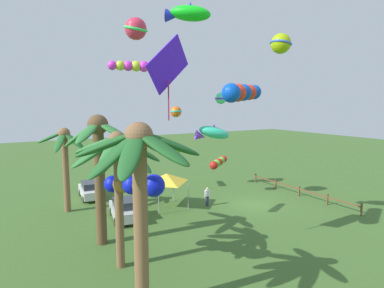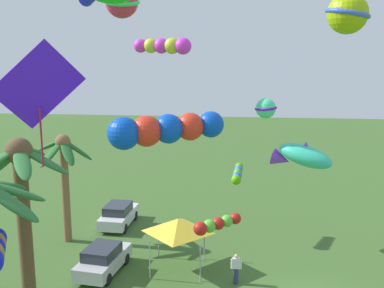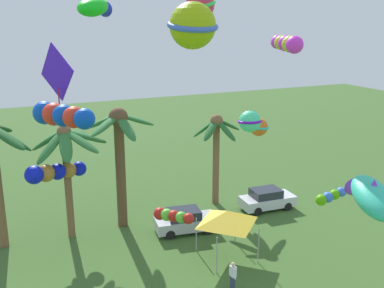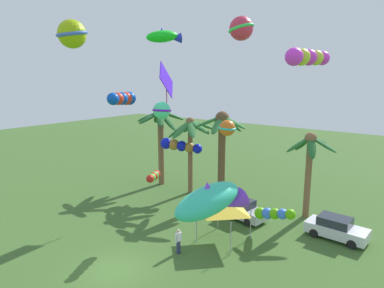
{
  "view_description": "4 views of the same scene",
  "coord_description": "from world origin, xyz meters",
  "px_view_note": "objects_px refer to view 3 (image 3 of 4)",
  "views": [
    {
      "loc": [
        -20.31,
        17.66,
        8.53
      ],
      "look_at": [
        0.01,
        6.01,
        5.57
      ],
      "focal_mm": 30.02,
      "sensor_mm": 36.0,
      "label": 1
    },
    {
      "loc": [
        -20.68,
        3.45,
        11.79
      ],
      "look_at": [
        1.28,
        5.77,
        7.26
      ],
      "focal_mm": 44.63,
      "sensor_mm": 36.0,
      "label": 2
    },
    {
      "loc": [
        -8.38,
        -13.83,
        13.17
      ],
      "look_at": [
        0.65,
        6.26,
        7.09
      ],
      "focal_mm": 42.53,
      "sensor_mm": 36.0,
      "label": 3
    },
    {
      "loc": [
        13.97,
        -11.25,
        10.72
      ],
      "look_at": [
        0.78,
        6.14,
        6.4
      ],
      "focal_mm": 31.62,
      "sensor_mm": 36.0,
      "label": 4
    }
  ],
  "objects_px": {
    "palm_tree_1": "(67,149)",
    "kite_tube_5": "(61,115)",
    "spectator_0": "(233,276)",
    "kite_ball_6": "(200,5)",
    "parked_car_0": "(267,199)",
    "kite_ball_0": "(259,127)",
    "kite_diamond_4": "(57,74)",
    "palm_tree_0": "(216,139)",
    "palm_tree_3": "(119,143)",
    "kite_tube_9": "(55,172)",
    "kite_ball_2": "(193,26)",
    "kite_tube_1": "(333,195)",
    "kite_fish_3": "(371,196)",
    "parked_car_1": "(185,221)",
    "festival_tent": "(227,217)",
    "kite_tube_7": "(172,216)",
    "kite_fish_8": "(94,7)",
    "kite_tube_11": "(287,43)",
    "kite_ball_10": "(250,121)"
  },
  "relations": [
    {
      "from": "kite_ball_0",
      "to": "kite_ball_2",
      "type": "relative_size",
      "value": 0.6
    },
    {
      "from": "kite_fish_3",
      "to": "kite_tube_5",
      "type": "height_order",
      "value": "kite_tube_5"
    },
    {
      "from": "spectator_0",
      "to": "kite_ball_6",
      "type": "height_order",
      "value": "kite_ball_6"
    },
    {
      "from": "kite_ball_2",
      "to": "kite_tube_9",
      "type": "height_order",
      "value": "kite_ball_2"
    },
    {
      "from": "parked_car_1",
      "to": "kite_ball_6",
      "type": "bearing_deg",
      "value": -75.67
    },
    {
      "from": "kite_ball_0",
      "to": "kite_ball_6",
      "type": "relative_size",
      "value": 0.5
    },
    {
      "from": "kite_fish_8",
      "to": "kite_diamond_4",
      "type": "bearing_deg",
      "value": 128.65
    },
    {
      "from": "kite_tube_9",
      "to": "kite_ball_10",
      "type": "xyz_separation_m",
      "value": [
        6.99,
        -10.05,
        4.44
      ]
    },
    {
      "from": "kite_fish_3",
      "to": "kite_ball_10",
      "type": "xyz_separation_m",
      "value": [
        -4.88,
        2.38,
        3.34
      ]
    },
    {
      "from": "kite_tube_7",
      "to": "palm_tree_3",
      "type": "bearing_deg",
      "value": 90.61
    },
    {
      "from": "palm_tree_1",
      "to": "palm_tree_3",
      "type": "relative_size",
      "value": 0.91
    },
    {
      "from": "palm_tree_1",
      "to": "kite_tube_9",
      "type": "relative_size",
      "value": 1.94
    },
    {
      "from": "parked_car_0",
      "to": "kite_ball_0",
      "type": "xyz_separation_m",
      "value": [
        -4.94,
        -6.2,
        7.1
      ]
    },
    {
      "from": "kite_fish_3",
      "to": "kite_fish_8",
      "type": "height_order",
      "value": "kite_fish_8"
    },
    {
      "from": "parked_car_1",
      "to": "kite_diamond_4",
      "type": "height_order",
      "value": "kite_diamond_4"
    },
    {
      "from": "kite_ball_10",
      "to": "palm_tree_0",
      "type": "bearing_deg",
      "value": 69.09
    },
    {
      "from": "palm_tree_0",
      "to": "parked_car_0",
      "type": "xyz_separation_m",
      "value": [
        2.86,
        -2.46,
        -4.12
      ]
    },
    {
      "from": "kite_ball_6",
      "to": "kite_tube_9",
      "type": "bearing_deg",
      "value": 158.35
    },
    {
      "from": "palm_tree_1",
      "to": "festival_tent",
      "type": "distance_m",
      "value": 10.31
    },
    {
      "from": "palm_tree_1",
      "to": "kite_ball_2",
      "type": "bearing_deg",
      "value": -80.39
    },
    {
      "from": "palm_tree_1",
      "to": "palm_tree_3",
      "type": "bearing_deg",
      "value": 2.37
    },
    {
      "from": "festival_tent",
      "to": "kite_fish_8",
      "type": "height_order",
      "value": "kite_fish_8"
    },
    {
      "from": "kite_tube_5",
      "to": "kite_tube_7",
      "type": "height_order",
      "value": "kite_tube_5"
    },
    {
      "from": "palm_tree_0",
      "to": "kite_ball_0",
      "type": "height_order",
      "value": "kite_ball_0"
    },
    {
      "from": "kite_diamond_4",
      "to": "kite_ball_6",
      "type": "xyz_separation_m",
      "value": [
        7.58,
        -1.08,
        3.44
      ]
    },
    {
      "from": "parked_car_1",
      "to": "festival_tent",
      "type": "distance_m",
      "value": 4.35
    },
    {
      "from": "kite_tube_11",
      "to": "parked_car_1",
      "type": "bearing_deg",
      "value": 154.03
    },
    {
      "from": "kite_fish_3",
      "to": "kite_ball_2",
      "type": "bearing_deg",
      "value": -178.21
    },
    {
      "from": "kite_fish_3",
      "to": "parked_car_0",
      "type": "bearing_deg",
      "value": 78.16
    },
    {
      "from": "palm_tree_0",
      "to": "palm_tree_3",
      "type": "bearing_deg",
      "value": -173.2
    },
    {
      "from": "kite_diamond_4",
      "to": "kite_tube_5",
      "type": "relative_size",
      "value": 1.21
    },
    {
      "from": "palm_tree_1",
      "to": "kite_tube_5",
      "type": "bearing_deg",
      "value": -99.31
    },
    {
      "from": "kite_ball_6",
      "to": "kite_tube_9",
      "type": "relative_size",
      "value": 0.57
    },
    {
      "from": "palm_tree_1",
      "to": "kite_tube_9",
      "type": "height_order",
      "value": "palm_tree_1"
    },
    {
      "from": "kite_tube_9",
      "to": "parked_car_1",
      "type": "bearing_deg",
      "value": -13.44
    },
    {
      "from": "kite_fish_8",
      "to": "parked_car_0",
      "type": "bearing_deg",
      "value": 14.68
    },
    {
      "from": "kite_tube_5",
      "to": "kite_ball_6",
      "type": "relative_size",
      "value": 1.71
    },
    {
      "from": "spectator_0",
      "to": "kite_tube_9",
      "type": "distance_m",
      "value": 11.9
    },
    {
      "from": "kite_ball_6",
      "to": "kite_tube_7",
      "type": "distance_m",
      "value": 11.37
    },
    {
      "from": "parked_car_0",
      "to": "festival_tent",
      "type": "relative_size",
      "value": 1.4
    },
    {
      "from": "kite_tube_1",
      "to": "kite_diamond_4",
      "type": "distance_m",
      "value": 15.76
    },
    {
      "from": "palm_tree_0",
      "to": "parked_car_1",
      "type": "bearing_deg",
      "value": -139.03
    },
    {
      "from": "parked_car_0",
      "to": "kite_tube_5",
      "type": "bearing_deg",
      "value": -159.19
    },
    {
      "from": "kite_ball_2",
      "to": "kite_fish_3",
      "type": "distance_m",
      "value": 11.42
    },
    {
      "from": "kite_tube_7",
      "to": "kite_tube_1",
      "type": "bearing_deg",
      "value": -5.37
    },
    {
      "from": "kite_tube_1",
      "to": "kite_fish_3",
      "type": "distance_m",
      "value": 4.14
    },
    {
      "from": "kite_diamond_4",
      "to": "palm_tree_0",
      "type": "bearing_deg",
      "value": 18.05
    },
    {
      "from": "spectator_0",
      "to": "palm_tree_1",
      "type": "bearing_deg",
      "value": 123.36
    },
    {
      "from": "parked_car_1",
      "to": "spectator_0",
      "type": "xyz_separation_m",
      "value": [
        -0.47,
        -7.02,
        0.06
      ]
    },
    {
      "from": "parked_car_1",
      "to": "kite_tube_9",
      "type": "relative_size",
      "value": 1.11
    }
  ]
}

